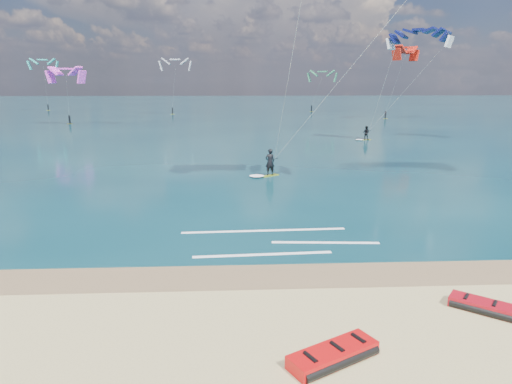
% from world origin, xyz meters
% --- Properties ---
extents(ground, '(320.00, 320.00, 0.00)m').
position_xyz_m(ground, '(0.00, 40.00, 0.00)').
color(ground, tan).
rests_on(ground, ground).
extents(wet_sand_strip, '(320.00, 2.40, 0.01)m').
position_xyz_m(wet_sand_strip, '(0.00, 3.00, 0.00)').
color(wet_sand_strip, brown).
rests_on(wet_sand_strip, ground).
extents(sea, '(320.00, 200.00, 0.04)m').
position_xyz_m(sea, '(0.00, 104.00, 0.02)').
color(sea, '#0A2D39').
rests_on(sea, ground).
extents(packed_kite_left, '(2.95, 2.34, 0.43)m').
position_xyz_m(packed_kite_left, '(1.15, -2.42, 0.00)').
color(packed_kite_left, red).
rests_on(packed_kite_left, ground).
extents(packed_kite_mid, '(2.64, 2.39, 0.37)m').
position_xyz_m(packed_kite_mid, '(6.61, -0.11, 0.00)').
color(packed_kite_mid, '#B00C18').
rests_on(packed_kite_mid, ground).
extents(kitesurfer_main, '(13.04, 9.31, 17.43)m').
position_xyz_m(kitesurfer_main, '(3.96, 17.26, 8.90)').
color(kitesurfer_main, '#B8E71B').
rests_on(kitesurfer_main, sea).
extents(kitesurfer_far, '(9.57, 7.54, 13.65)m').
position_xyz_m(kitesurfer_far, '(16.75, 39.54, 7.12)').
color(kitesurfer_far, '#B6C31D').
rests_on(kitesurfer_far, sea).
extents(shoreline_foam, '(9.01, 3.64, 0.01)m').
position_xyz_m(shoreline_foam, '(0.64, 6.66, 0.04)').
color(shoreline_foam, white).
rests_on(shoreline_foam, ground).
extents(distant_kites, '(79.00, 38.68, 12.59)m').
position_xyz_m(distant_kites, '(-7.08, 79.81, 5.41)').
color(distant_kites, red).
rests_on(distant_kites, ground).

